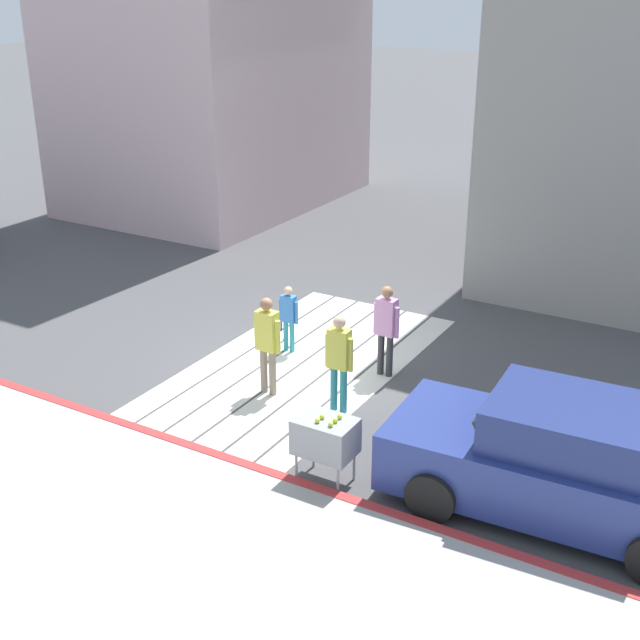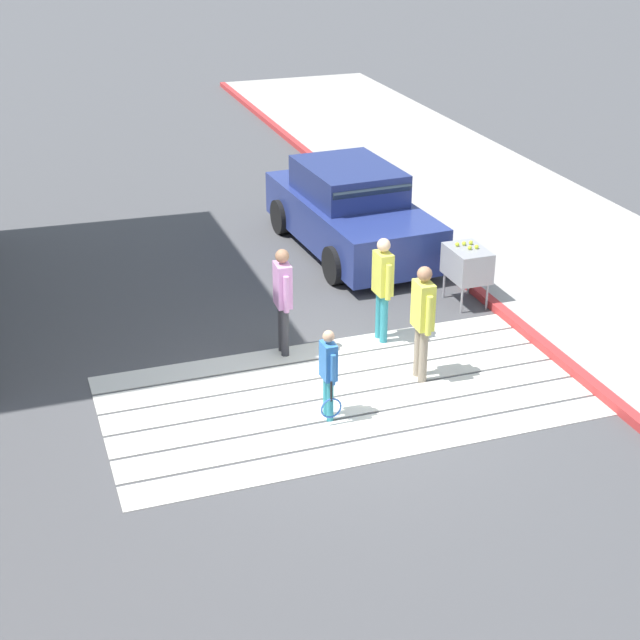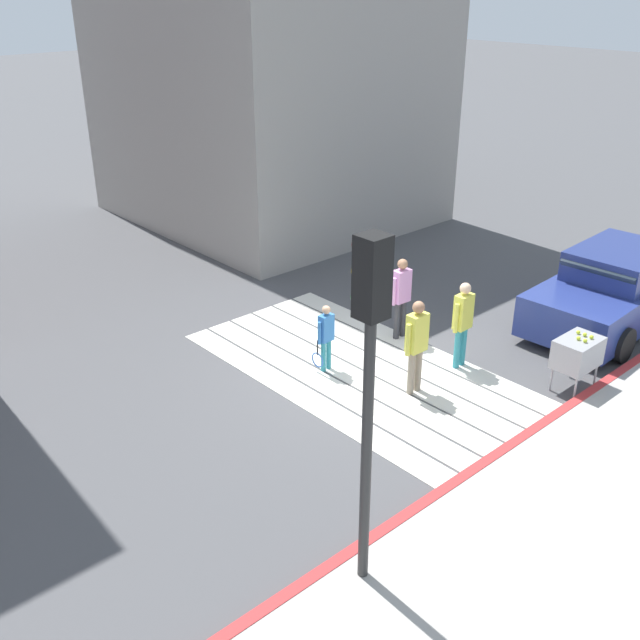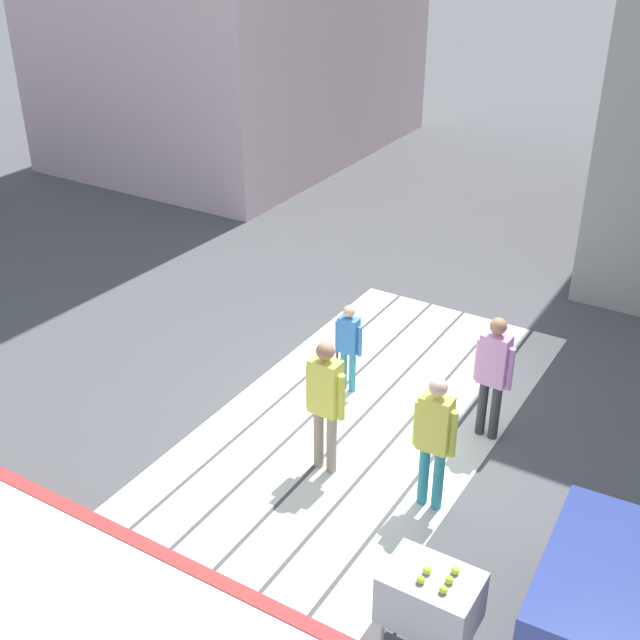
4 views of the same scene
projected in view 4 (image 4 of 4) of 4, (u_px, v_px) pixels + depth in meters
ground_plane at (364, 415)px, 10.43m from camera, size 120.00×120.00×0.00m
crosswalk_stripes at (364, 415)px, 10.42m from camera, size 6.40×3.25×0.01m
curb_painted at (203, 577)px, 7.96m from camera, size 0.16×40.00×0.13m
tennis_ball_cart at (430, 598)px, 6.92m from camera, size 0.56×0.80×1.02m
pedestrian_adult_lead at (493, 370)px, 9.60m from camera, size 0.22×0.48×1.62m
pedestrian_adult_trailing at (434, 434)px, 8.51m from camera, size 0.22×0.48×1.62m
pedestrian_adult_side at (325, 398)px, 9.04m from camera, size 0.22×0.49×1.67m
pedestrian_child_with_racket at (348, 344)px, 10.60m from camera, size 0.28×0.39×1.26m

